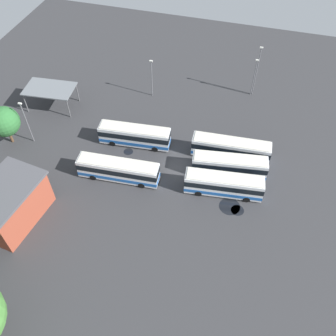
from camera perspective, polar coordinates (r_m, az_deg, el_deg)
ground_plane at (r=56.55m, az=1.28°, el=0.16°), size 94.37×94.37×0.00m
bus_row0_slot0 at (r=54.23m, az=-7.68°, el=-0.28°), size 12.13×3.31×3.44m
bus_row0_slot2 at (r=58.98m, az=-5.17°, el=5.03°), size 11.49×3.49×3.44m
bus_row1_slot0 at (r=52.58m, az=8.62°, el=-2.54°), size 11.25×3.74×3.44m
bus_row1_slot1 at (r=55.05m, az=9.46°, el=0.39°), size 11.20×4.02×3.44m
bus_row1_slot2 at (r=57.50m, az=9.68°, el=2.99°), size 12.10×3.23×3.44m
depot_building at (r=52.79m, az=-23.25°, el=-5.13°), size 7.90×10.72×5.89m
maintenance_shelter at (r=67.98m, az=-17.87°, el=11.52°), size 8.86×5.91×3.91m
lamp_post_far_corner at (r=69.09m, az=13.18°, el=13.71°), size 0.56×0.28×7.30m
lamp_post_mid_lot at (r=68.61m, az=13.60°, el=14.55°), size 0.56×0.28×9.62m
lamp_post_by_building at (r=61.54m, az=-21.05°, el=6.81°), size 0.56×0.28×7.85m
lamp_post_near_entrance at (r=67.21m, az=-2.54°, el=13.93°), size 0.56×0.28×7.32m
tree_north_edge at (r=62.84m, az=-24.02°, el=6.56°), size 4.80×4.80×6.68m
puddle_near_shelter at (r=59.08m, az=-6.16°, el=2.53°), size 1.52×1.52×0.01m
puddle_back_corner at (r=52.46m, az=10.69°, el=-6.44°), size 1.84×1.84×0.01m
puddle_between_rows at (r=52.66m, az=9.50°, el=-5.88°), size 2.98×2.98×0.01m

